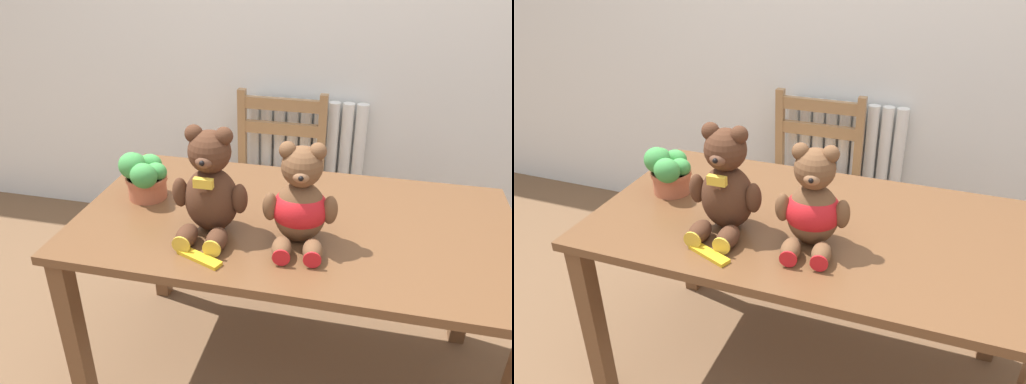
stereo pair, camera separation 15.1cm
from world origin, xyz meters
The scene contains 7 objects.
radiator centered at (-0.11, 1.43, 0.36)m, with size 0.63×0.10×0.80m.
dining_table centered at (0.00, 0.40, 0.61)m, with size 1.44×0.79×0.71m.
wooden_chair_behind centered at (-0.22, 1.19, 0.44)m, with size 0.45×0.41×0.86m.
teddy_bear_left centered at (-0.24, 0.27, 0.86)m, with size 0.24×0.24×0.35m.
teddy_bear_right centered at (0.04, 0.27, 0.83)m, with size 0.23×0.24×0.32m.
potted_plant centered at (-0.54, 0.42, 0.79)m, with size 0.16×0.17×0.18m.
chocolate_bar centered at (-0.23, 0.10, 0.71)m, with size 0.15×0.04×0.01m, color gold.
Camera 1 is at (0.21, -1.03, 1.55)m, focal length 35.00 mm.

